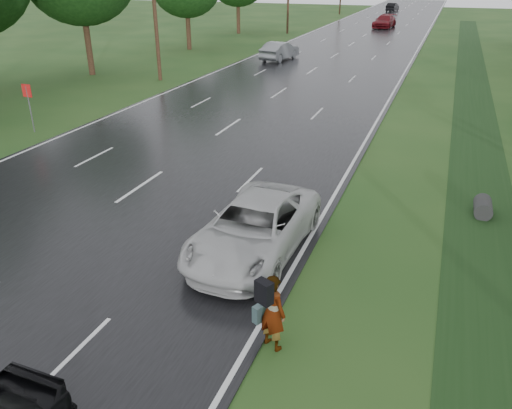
{
  "coord_description": "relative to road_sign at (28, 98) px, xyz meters",
  "views": [
    {
      "loc": [
        9.78,
        -6.02,
        7.17
      ],
      "look_at": [
        5.41,
        5.55,
        1.3
      ],
      "focal_mm": 35.0,
      "sensor_mm": 36.0,
      "label": 1
    }
  ],
  "objects": [
    {
      "name": "far_car_red",
      "position": [
        9.5,
        53.25,
        -0.8
      ],
      "size": [
        2.8,
        5.72,
        1.6
      ],
      "primitive_type": "imported",
      "rotation": [
        0.0,
        0.0,
        -0.1
      ],
      "color": "maroon",
      "rests_on": "road"
    },
    {
      "name": "road",
      "position": [
        8.5,
        33.0,
        -1.62
      ],
      "size": [
        14.0,
        180.0,
        0.04
      ],
      "primitive_type": "cube",
      "color": "black",
      "rests_on": "ground"
    },
    {
      "name": "drainage_ditch",
      "position": [
        20.0,
        6.71,
        -1.61
      ],
      "size": [
        2.2,
        120.0,
        0.56
      ],
      "color": "#173313",
      "rests_on": "ground"
    },
    {
      "name": "utility_pole_mid",
      "position": [
        -0.7,
        13.0,
        3.55
      ],
      "size": [
        1.6,
        0.26,
        10.0
      ],
      "color": "#362016",
      "rests_on": "ground"
    },
    {
      "name": "center_line",
      "position": [
        8.5,
        33.0,
        -1.6
      ],
      "size": [
        0.12,
        180.0,
        0.01
      ],
      "primitive_type": "cube",
      "color": "silver",
      "rests_on": "road"
    },
    {
      "name": "edge_stripe_east",
      "position": [
        15.25,
        33.0,
        -1.6
      ],
      "size": [
        0.12,
        180.0,
        0.01
      ],
      "primitive_type": "cube",
      "color": "silver",
      "rests_on": "road"
    },
    {
      "name": "far_car_dark",
      "position": [
        7.09,
        82.33,
        -0.87
      ],
      "size": [
        1.99,
        4.56,
        1.46
      ],
      "primitive_type": "imported",
      "rotation": [
        0.0,
        0.0,
        3.04
      ],
      "color": "black",
      "rests_on": "road"
    },
    {
      "name": "pedestrian",
      "position": [
        15.67,
        -10.24,
        -0.74
      ],
      "size": [
        0.85,
        0.89,
        1.74
      ],
      "rotation": [
        0.0,
        0.0,
        2.71
      ],
      "color": "#A5998C",
      "rests_on": "ground"
    },
    {
      "name": "edge_stripe_west",
      "position": [
        1.75,
        33.0,
        -1.6
      ],
      "size": [
        0.12,
        180.0,
        0.01
      ],
      "primitive_type": "cube",
      "color": "silver",
      "rests_on": "road"
    },
    {
      "name": "silver_sedan",
      "position": [
        4.58,
        23.96,
        -0.84
      ],
      "size": [
        2.3,
        4.8,
        1.52
      ],
      "primitive_type": "imported",
      "rotation": [
        0.0,
        0.0,
        2.99
      ],
      "color": "gray",
      "rests_on": "road"
    },
    {
      "name": "white_pickup",
      "position": [
        14.0,
        -6.82,
        -0.86
      ],
      "size": [
        2.64,
        5.41,
        1.48
      ],
      "primitive_type": "imported",
      "rotation": [
        0.0,
        0.0,
        -0.03
      ],
      "color": "#B8B8B8",
      "rests_on": "road"
    },
    {
      "name": "road_sign",
      "position": [
        0.0,
        0.0,
        0.0
      ],
      "size": [
        0.5,
        0.06,
        2.3
      ],
      "color": "slate",
      "rests_on": "ground"
    }
  ]
}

